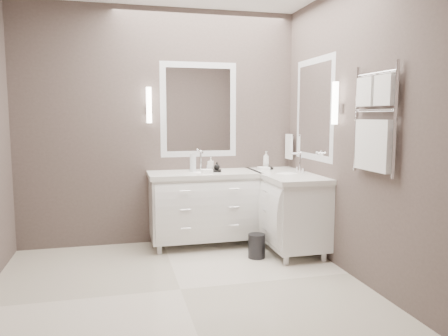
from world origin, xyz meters
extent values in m
cube|color=silver|center=(0.00, 0.00, -0.01)|extent=(3.20, 3.00, 0.01)
cube|color=#514541|center=(0.00, 1.50, 1.35)|extent=(3.20, 0.01, 2.70)
cube|color=#514541|center=(0.00, -1.50, 1.35)|extent=(3.20, 0.01, 2.70)
cube|color=#514541|center=(1.60, 0.00, 1.35)|extent=(0.01, 3.00, 2.70)
cube|color=white|center=(0.45, 1.23, 0.45)|extent=(1.20, 0.55, 0.70)
cube|color=silver|center=(0.45, 1.23, 0.82)|extent=(1.24, 0.59, 0.05)
ellipsoid|color=white|center=(0.45, 1.23, 0.81)|extent=(0.36, 0.28, 0.12)
cylinder|color=white|center=(0.45, 1.39, 0.96)|extent=(0.02, 0.02, 0.22)
cube|color=white|center=(1.33, 0.90, 0.45)|extent=(0.55, 1.20, 0.70)
cube|color=silver|center=(1.33, 0.90, 0.82)|extent=(0.59, 1.24, 0.05)
ellipsoid|color=white|center=(1.33, 0.90, 0.81)|extent=(0.36, 0.28, 0.12)
cylinder|color=white|center=(1.49, 0.90, 0.96)|extent=(0.02, 0.02, 0.22)
cube|color=white|center=(0.45, 1.49, 1.55)|extent=(0.90, 0.02, 1.10)
cube|color=white|center=(0.45, 1.49, 1.55)|extent=(0.77, 0.02, 0.96)
cube|color=white|center=(1.59, 0.80, 1.55)|extent=(0.02, 0.90, 1.10)
cube|color=white|center=(1.59, 0.80, 1.55)|extent=(0.02, 0.90, 0.96)
cube|color=white|center=(-0.13, 1.43, 1.55)|extent=(0.05, 0.05, 0.10)
cylinder|color=white|center=(-0.13, 1.43, 1.60)|extent=(0.06, 0.06, 0.40)
cube|color=white|center=(1.53, 0.22, 1.55)|extent=(0.05, 0.05, 0.10)
cylinder|color=white|center=(1.53, 0.22, 1.60)|extent=(0.06, 0.06, 0.40)
cylinder|color=white|center=(1.55, 1.36, 1.25)|extent=(0.02, 0.22, 0.02)
cube|color=white|center=(1.54, 1.36, 1.11)|extent=(0.03, 0.17, 0.30)
cylinder|color=white|center=(1.56, -0.68, 1.45)|extent=(0.03, 0.03, 0.90)
cylinder|color=white|center=(1.56, -0.12, 1.45)|extent=(0.03, 0.03, 0.90)
cube|color=white|center=(1.55, -0.53, 1.68)|extent=(0.06, 0.22, 0.24)
cube|color=white|center=(1.55, -0.27, 1.68)|extent=(0.06, 0.22, 0.24)
cube|color=white|center=(1.55, -0.40, 1.24)|extent=(0.06, 0.46, 0.42)
cylinder|color=black|center=(0.90, 0.65, 0.13)|extent=(0.22, 0.22, 0.25)
cube|color=black|center=(0.57, 1.22, 0.86)|extent=(0.19, 0.17, 0.02)
cube|color=black|center=(1.23, 1.31, 0.86)|extent=(0.15, 0.19, 0.03)
cylinder|color=silver|center=(0.34, 1.27, 0.95)|extent=(0.09, 0.09, 0.20)
imported|color=white|center=(0.54, 1.24, 0.95)|extent=(0.08, 0.09, 0.14)
imported|color=black|center=(0.60, 1.19, 0.92)|extent=(0.08, 0.08, 0.09)
imported|color=white|center=(1.23, 1.31, 0.97)|extent=(0.09, 0.09, 0.19)
camera|label=1|loc=(-0.50, -3.58, 1.48)|focal=35.00mm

